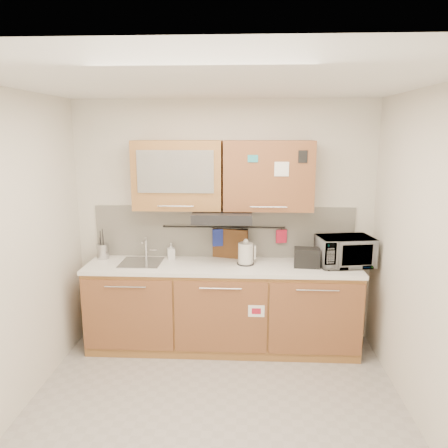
# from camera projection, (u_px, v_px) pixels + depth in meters

# --- Properties ---
(floor) EXTENTS (3.20, 3.20, 0.00)m
(floor) POSITION_uv_depth(u_px,v_px,m) (214.00, 417.00, 3.53)
(floor) COLOR #9E9993
(floor) RESTS_ON ground
(ceiling) EXTENTS (3.20, 3.20, 0.00)m
(ceiling) POSITION_uv_depth(u_px,v_px,m) (213.00, 82.00, 2.99)
(ceiling) COLOR white
(ceiling) RESTS_ON wall_back
(wall_back) EXTENTS (3.20, 0.00, 3.20)m
(wall_back) POSITION_uv_depth(u_px,v_px,m) (224.00, 223.00, 4.73)
(wall_back) COLOR silver
(wall_back) RESTS_ON ground
(wall_left) EXTENTS (0.00, 3.00, 3.00)m
(wall_left) POSITION_uv_depth(u_px,v_px,m) (6.00, 260.00, 3.34)
(wall_left) COLOR silver
(wall_left) RESTS_ON ground
(wall_right) EXTENTS (0.00, 3.00, 3.00)m
(wall_right) POSITION_uv_depth(u_px,v_px,m) (432.00, 267.00, 3.18)
(wall_right) COLOR silver
(wall_right) RESTS_ON ground
(base_cabinet) EXTENTS (2.80, 0.64, 0.88)m
(base_cabinet) POSITION_uv_depth(u_px,v_px,m) (222.00, 311.00, 4.61)
(base_cabinet) COLOR #AA7B3C
(base_cabinet) RESTS_ON floor
(countertop) EXTENTS (2.82, 0.62, 0.04)m
(countertop) POSITION_uv_depth(u_px,v_px,m) (222.00, 266.00, 4.51)
(countertop) COLOR white
(countertop) RESTS_ON base_cabinet
(backsplash) EXTENTS (2.80, 0.02, 0.56)m
(backsplash) POSITION_uv_depth(u_px,v_px,m) (224.00, 232.00, 4.74)
(backsplash) COLOR silver
(backsplash) RESTS_ON countertop
(upper_cabinets) EXTENTS (1.82, 0.37, 0.70)m
(upper_cabinets) POSITION_uv_depth(u_px,v_px,m) (222.00, 175.00, 4.45)
(upper_cabinets) COLOR #AA7B3C
(upper_cabinets) RESTS_ON wall_back
(range_hood) EXTENTS (0.60, 0.46, 0.10)m
(range_hood) POSITION_uv_depth(u_px,v_px,m) (223.00, 216.00, 4.46)
(range_hood) COLOR black
(range_hood) RESTS_ON upper_cabinets
(sink) EXTENTS (0.42, 0.40, 0.26)m
(sink) POSITION_uv_depth(u_px,v_px,m) (141.00, 262.00, 4.56)
(sink) COLOR silver
(sink) RESTS_ON countertop
(utensil_rail) EXTENTS (1.30, 0.02, 0.02)m
(utensil_rail) POSITION_uv_depth(u_px,v_px,m) (224.00, 227.00, 4.69)
(utensil_rail) COLOR black
(utensil_rail) RESTS_ON backsplash
(utensil_crock) EXTENTS (0.14, 0.14, 0.33)m
(utensil_crock) POSITION_uv_depth(u_px,v_px,m) (103.00, 251.00, 4.70)
(utensil_crock) COLOR #B3B3B8
(utensil_crock) RESTS_ON countertop
(kettle) EXTENTS (0.20, 0.20, 0.27)m
(kettle) POSITION_uv_depth(u_px,v_px,m) (246.00, 254.00, 4.50)
(kettle) COLOR silver
(kettle) RESTS_ON countertop
(toaster) EXTENTS (0.27, 0.18, 0.19)m
(toaster) POSITION_uv_depth(u_px,v_px,m) (307.00, 257.00, 4.41)
(toaster) COLOR black
(toaster) RESTS_ON countertop
(microwave) EXTENTS (0.60, 0.46, 0.30)m
(microwave) POSITION_uv_depth(u_px,v_px,m) (345.00, 251.00, 4.45)
(microwave) COLOR #999999
(microwave) RESTS_ON countertop
(soap_bottle) EXTENTS (0.10, 0.10, 0.17)m
(soap_bottle) POSITION_uv_depth(u_px,v_px,m) (171.00, 251.00, 4.69)
(soap_bottle) COLOR #999999
(soap_bottle) RESTS_ON countertop
(cutting_board) EXTENTS (0.38, 0.13, 0.48)m
(cutting_board) POSITION_uv_depth(u_px,v_px,m) (230.00, 251.00, 4.72)
(cutting_board) COLOR brown
(cutting_board) RESTS_ON utensil_rail
(oven_mitt) EXTENTS (0.11, 0.05, 0.19)m
(oven_mitt) POSITION_uv_depth(u_px,v_px,m) (218.00, 238.00, 4.70)
(oven_mitt) COLOR navy
(oven_mitt) RESTS_ON utensil_rail
(dark_pouch) EXTENTS (0.13, 0.06, 0.19)m
(dark_pouch) POSITION_uv_depth(u_px,v_px,m) (242.00, 238.00, 4.69)
(dark_pouch) COLOR black
(dark_pouch) RESTS_ON utensil_rail
(pot_holder) EXTENTS (0.12, 0.05, 0.14)m
(pot_holder) POSITION_uv_depth(u_px,v_px,m) (281.00, 236.00, 4.66)
(pot_holder) COLOR #BB1834
(pot_holder) RESTS_ON utensil_rail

